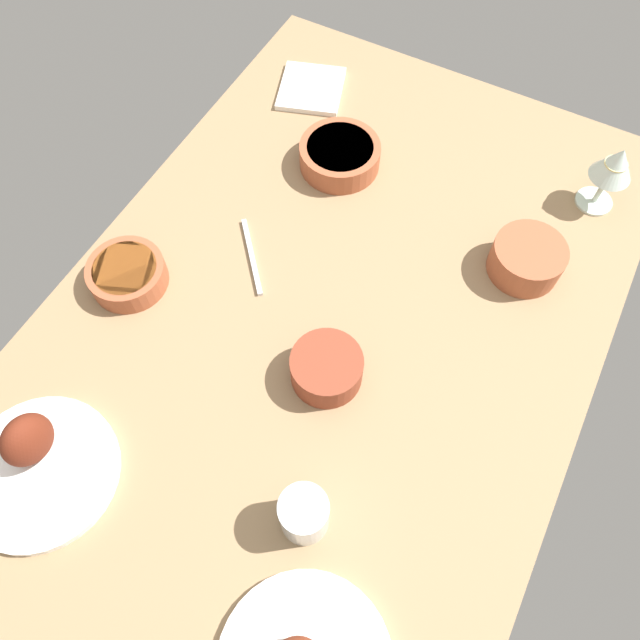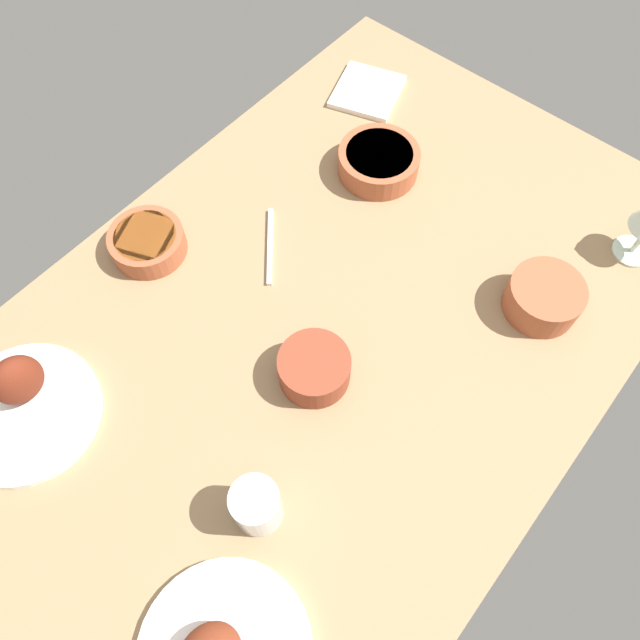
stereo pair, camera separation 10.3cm
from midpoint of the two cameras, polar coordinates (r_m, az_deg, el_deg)
The scene contains 9 objects.
dining_table at distance 106.90cm, azimuth 2.76°, elevation -1.27°, with size 140.00×90.00×4.00cm, color #937551.
plate_near_viewer at distance 105.03cm, azimuth -23.43°, elevation -7.29°, with size 23.80×23.80×11.14cm.
bowl_cream at distance 98.19cm, azimuth 2.47°, elevation -4.76°, with size 11.76×11.76×5.84cm.
bowl_onions at distance 112.46cm, azimuth 22.61°, elevation 1.76°, with size 12.85×12.85×6.25cm.
bowl_potatoes at distance 124.03cm, azimuth 7.92°, elevation 14.24°, with size 15.85×15.85×5.06cm.
bowl_soup at distance 114.13cm, azimuth -13.28°, elevation 6.87°, with size 13.61×13.61×4.54cm.
water_tumbler at distance 90.18cm, azimuth -2.53°, elevation -17.21°, with size 7.10×7.10×9.33cm, color silver.
folded_napkin at distance 140.89cm, azimuth 6.65°, elevation 20.21°, with size 14.19×13.18×1.20cm, color white.
fork_loose at distance 113.23cm, azimuth -2.07°, elevation 6.66°, with size 16.70×0.90×0.80cm, color silver.
Camera 2 is at (-37.51, -31.74, 97.07)cm, focal length 34.44 mm.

